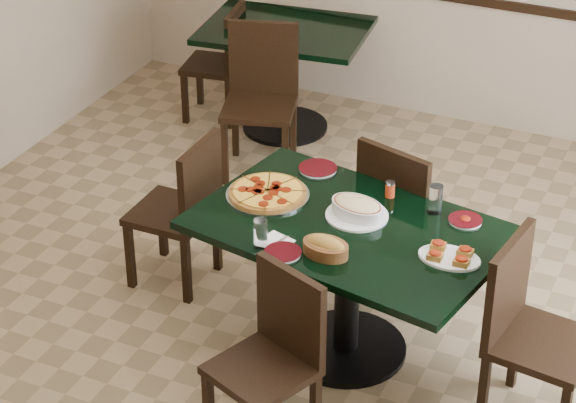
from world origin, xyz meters
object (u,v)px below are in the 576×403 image
at_px(main_table, 348,257).
at_px(back_chair_near, 261,90).
at_px(chair_right, 527,324).
at_px(pepperoni_pizza, 268,193).
at_px(lasagna_casserole, 357,208).
at_px(chair_left, 184,205).
at_px(chair_near, 274,351).
at_px(bread_basket, 326,247).
at_px(back_chair_left, 223,58).
at_px(bruschetta_platter, 449,255).
at_px(back_table, 285,59).
at_px(chair_far, 403,212).

xyz_separation_m(main_table, back_chair_near, (-1.24, 1.60, -0.03)).
distance_m(main_table, back_chair_near, 2.02).
height_order(chair_right, pepperoni_pizza, chair_right).
bearing_deg(lasagna_casserole, chair_left, -172.31).
bearing_deg(chair_near, chair_right, 52.47).
bearing_deg(main_table, bread_basket, -80.72).
height_order(chair_right, back_chair_left, chair_right).
distance_m(back_chair_left, bruschetta_platter, 3.22).
relative_size(chair_left, bruschetta_platter, 3.00).
distance_m(back_table, back_chair_left, 0.48).
relative_size(chair_near, lasagna_casserole, 2.75).
bearing_deg(back_chair_near, chair_right, -55.55).
bearing_deg(back_chair_left, chair_right, 40.71).
bearing_deg(bread_basket, chair_near, -91.98).
height_order(chair_far, chair_near, chair_far).
xyz_separation_m(main_table, bruschetta_platter, (0.52, -0.08, 0.21)).
relative_size(main_table, back_chair_near, 1.66).
bearing_deg(chair_left, lasagna_casserole, 83.13).
relative_size(chair_far, chair_near, 1.09).
bearing_deg(main_table, chair_right, 3.13).
bearing_deg(pepperoni_pizza, chair_right, -8.49).
distance_m(bread_basket, bruschetta_platter, 0.56).
height_order(main_table, chair_right, chair_right).
distance_m(main_table, back_table, 2.52).
bearing_deg(bruschetta_platter, back_chair_left, 136.97).
bearing_deg(chair_right, back_chair_near, 59.13).
height_order(main_table, chair_near, chair_near).
distance_m(back_table, bruschetta_platter, 2.90).
relative_size(back_table, chair_left, 1.33).
xyz_separation_m(chair_far, chair_right, (0.83, -0.69, 0.00)).
height_order(back_chair_left, pepperoni_pizza, back_chair_left).
bearing_deg(back_table, chair_right, -52.19).
xyz_separation_m(chair_far, back_chair_left, (-1.87, 1.56, -0.07)).
relative_size(chair_left, back_chair_near, 0.92).
bearing_deg(chair_near, chair_left, 157.93).
relative_size(lasagna_casserole, bread_basket, 1.31).
bearing_deg(chair_far, lasagna_casserole, 97.41).
distance_m(chair_right, pepperoni_pizza, 1.42).
relative_size(back_chair_near, bruschetta_platter, 3.26).
height_order(back_chair_left, bread_basket, bread_basket).
relative_size(pepperoni_pizza, bread_basket, 1.75).
height_order(back_table, pepperoni_pizza, pepperoni_pizza).
distance_m(chair_far, pepperoni_pizza, 0.78).
height_order(chair_far, back_chair_left, chair_far).
height_order(chair_right, bruschetta_platter, chair_right).
bearing_deg(pepperoni_pizza, chair_near, -62.90).
relative_size(chair_near, back_chair_left, 1.05).
bearing_deg(back_chair_left, chair_near, 21.76).
xyz_separation_m(main_table, back_chair_left, (-1.79, 2.13, -0.12)).
relative_size(chair_far, lasagna_casserole, 3.00).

